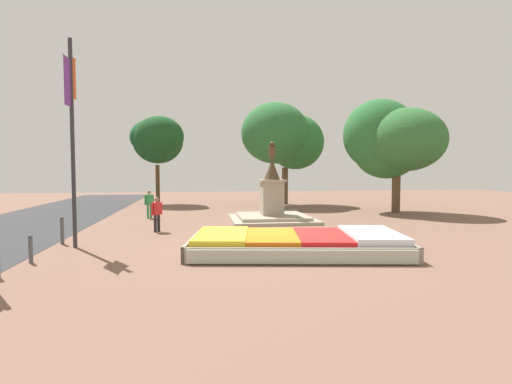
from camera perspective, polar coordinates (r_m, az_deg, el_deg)
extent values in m
plane|color=brown|center=(14.15, 0.85, -8.05)|extent=(70.74, 70.74, 0.00)
cube|color=#38281C|center=(13.49, 5.80, -7.65)|extent=(7.28, 4.26, 0.45)
cube|color=gray|center=(11.86, 6.55, -9.09)|extent=(7.00, 1.18, 0.49)
cube|color=gray|center=(15.13, 5.22, -6.38)|extent=(7.00, 1.18, 0.49)
cube|color=gray|center=(13.62, -9.07, -7.49)|extent=(0.62, 3.43, 0.49)
cube|color=gray|center=(14.23, 20.02, -7.18)|extent=(0.62, 3.43, 0.49)
cube|color=yellow|center=(13.44, -4.92, -6.28)|extent=(2.11, 3.27, 0.20)
cube|color=orange|center=(13.39, 2.24, -6.39)|extent=(2.11, 3.27, 0.16)
cube|color=red|center=(13.54, 9.34, -6.31)|extent=(2.11, 3.27, 0.17)
cube|color=white|center=(13.88, 16.19, -5.98)|extent=(2.11, 3.27, 0.26)
cube|color=#B2BCAD|center=(11.81, 6.57, -9.13)|extent=(6.66, 1.22, 0.40)
cube|color=#A09681|center=(21.59, 2.29, -3.90)|extent=(4.43, 4.43, 0.16)
cube|color=#9F9480|center=(21.58, 2.29, -3.48)|extent=(3.59, 3.59, 0.16)
cube|color=#9E937F|center=(21.48, 2.30, -0.91)|extent=(1.13, 1.13, 1.78)
cube|color=#9E937F|center=(21.43, 2.30, 1.62)|extent=(1.34, 1.34, 0.12)
cone|color=#473823|center=(21.42, 2.31, 3.27)|extent=(0.85, 0.85, 1.11)
cylinder|color=#473823|center=(21.44, 2.31, 5.62)|extent=(0.36, 0.36, 0.65)
sphere|color=#473823|center=(21.47, 2.32, 6.87)|extent=(0.28, 0.28, 0.28)
cylinder|color=#473823|center=(21.65, 2.03, 5.95)|extent=(0.24, 0.48, 0.52)
cylinder|color=#2D2D33|center=(15.45, -24.73, 6.22)|extent=(0.14, 0.14, 7.30)
cube|color=#D84C19|center=(15.99, -24.61, 14.53)|extent=(0.04, 0.38, 1.42)
cylinder|color=#2D2D33|center=(16.15, -24.68, 17.00)|extent=(0.06, 0.52, 0.03)
cube|color=#6B2D8C|center=(15.39, -25.36, 14.08)|extent=(0.05, 0.54, 1.63)
cylinder|color=#2D2D33|center=(15.57, -25.44, 17.03)|extent=(0.07, 0.68, 0.03)
cylinder|color=black|center=(18.29, -13.74, -4.33)|extent=(0.13, 0.13, 0.77)
cylinder|color=black|center=(18.18, -14.20, -4.38)|extent=(0.13, 0.13, 0.77)
cube|color=red|center=(18.16, -13.99, -2.30)|extent=(0.43, 0.42, 0.54)
cylinder|color=red|center=(18.30, -13.38, -2.34)|extent=(0.09, 0.09, 0.52)
cylinder|color=red|center=(18.02, -14.61, -2.44)|extent=(0.09, 0.09, 0.52)
sphere|color=#8C664C|center=(18.12, -14.01, -1.04)|extent=(0.20, 0.20, 0.20)
cylinder|color=#338C4C|center=(23.36, -14.78, -2.67)|extent=(0.13, 0.13, 0.79)
cylinder|color=#338C4C|center=(23.29, -15.19, -2.70)|extent=(0.13, 0.13, 0.79)
cube|color=#338C4C|center=(23.27, -15.01, -1.03)|extent=(0.44, 0.38, 0.56)
cylinder|color=#338C4C|center=(23.37, -14.47, -1.07)|extent=(0.09, 0.09, 0.53)
cylinder|color=#338C4C|center=(23.17, -15.55, -1.12)|extent=(0.09, 0.09, 0.53)
sphere|color=#8C664C|center=(23.24, -15.02, -0.01)|extent=(0.20, 0.20, 0.20)
cylinder|color=#4C5156|center=(13.69, -29.50, -7.28)|extent=(0.12, 0.12, 0.75)
sphere|color=#4C5156|center=(13.62, -29.55, -5.58)|extent=(0.13, 0.13, 0.13)
cylinder|color=#4C5156|center=(16.47, -25.95, -5.13)|extent=(0.13, 0.13, 0.93)
sphere|color=#4C5156|center=(16.41, -26.00, -3.38)|extent=(0.15, 0.15, 0.15)
cylinder|color=brown|center=(31.66, 4.15, 0.88)|extent=(0.49, 0.49, 2.91)
ellipsoid|color=#2A6930|center=(31.39, 5.67, 7.12)|extent=(4.40, 4.40, 4.24)
ellipsoid|color=#2C6934|center=(30.51, 2.74, 8.40)|extent=(5.13, 5.26, 4.61)
cylinder|color=#4C3823|center=(31.79, -13.86, 0.98)|extent=(0.31, 0.31, 3.10)
ellipsoid|color=#164D26|center=(32.61, -14.36, 7.60)|extent=(3.70, 3.26, 2.84)
ellipsoid|color=#194921|center=(32.71, -13.83, 7.17)|extent=(3.93, 3.86, 3.65)
ellipsoid|color=#1B4A22|center=(31.72, -13.63, 7.72)|extent=(3.71, 3.23, 3.10)
cylinder|color=brown|center=(27.19, 19.37, -0.06)|extent=(0.53, 0.53, 2.55)
ellipsoid|color=#2B6C34|center=(27.17, 17.33, 7.75)|extent=(4.80, 4.20, 4.62)
ellipsoid|color=#306C31|center=(27.36, 18.15, 5.89)|extent=(4.35, 3.97, 3.86)
ellipsoid|color=#306A32|center=(26.63, 20.58, 7.01)|extent=(4.88, 5.01, 3.92)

